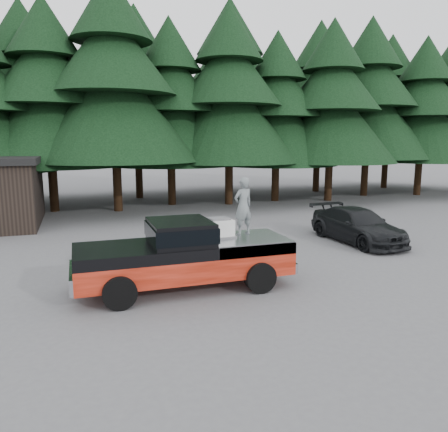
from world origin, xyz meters
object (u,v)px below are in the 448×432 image
object	(u,v)px
pickup_truck	(184,265)
air_compressor	(219,229)
parked_car	(357,225)
man_on_bed	(243,206)

from	to	relation	value
pickup_truck	air_compressor	xyz separation A→B (m)	(1.06, 0.17, 0.91)
parked_car	air_compressor	bearing A→B (deg)	-158.73
man_on_bed	air_compressor	bearing A→B (deg)	-4.39
pickup_truck	parked_car	world-z (taller)	parked_car
man_on_bed	parked_car	distance (m)	6.90
man_on_bed	pickup_truck	bearing A→B (deg)	-5.90
man_on_bed	parked_car	bearing A→B (deg)	-170.73
pickup_truck	man_on_bed	xyz separation A→B (m)	(1.85, 0.34, 1.51)
pickup_truck	parked_car	xyz separation A→B (m)	(7.93, 3.25, 0.01)
air_compressor	pickup_truck	bearing A→B (deg)	-177.61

